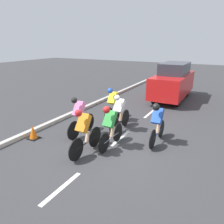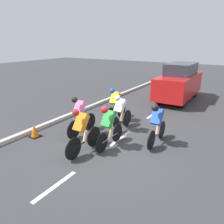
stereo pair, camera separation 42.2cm
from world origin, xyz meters
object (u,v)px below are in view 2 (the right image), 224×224
at_px(cyclist_blue, 157,123).
at_px(cyclist_white, 120,112).
at_px(cyclist_green, 109,125).
at_px(cyclist_pink, 80,115).
at_px(cyclist_yellow, 115,103).
at_px(support_car, 179,82).
at_px(cyclist_orange, 82,130).
at_px(traffic_cone, 34,131).

xyz_separation_m(cyclist_blue, cyclist_white, (1.62, -0.43, -0.03)).
xyz_separation_m(cyclist_green, cyclist_pink, (1.44, -0.33, 0.00)).
height_order(cyclist_yellow, cyclist_pink, cyclist_pink).
distance_m(cyclist_blue, cyclist_green, 1.60).
bearing_deg(cyclist_pink, support_car, -103.44).
relative_size(cyclist_pink, cyclist_orange, 0.96).
relative_size(cyclist_blue, cyclist_white, 0.97).
bearing_deg(cyclist_orange, support_car, -95.05).
height_order(cyclist_pink, cyclist_orange, cyclist_pink).
distance_m(cyclist_green, cyclist_white, 1.50).
height_order(cyclist_yellow, traffic_cone, cyclist_yellow).
bearing_deg(cyclist_white, cyclist_green, 104.89).
height_order(cyclist_blue, support_car, support_car).
relative_size(cyclist_blue, cyclist_pink, 1.01).
relative_size(cyclist_yellow, cyclist_white, 1.00).
relative_size(cyclist_white, support_car, 0.38).
height_order(cyclist_green, traffic_cone, cyclist_green).
height_order(cyclist_green, cyclist_pink, cyclist_pink).
relative_size(cyclist_blue, cyclist_green, 1.04).
relative_size(cyclist_pink, traffic_cone, 3.35).
xyz_separation_m(cyclist_blue, support_car, (1.01, -6.31, 0.28)).
bearing_deg(cyclist_white, cyclist_orange, 87.45).
bearing_deg(support_car, cyclist_orange, 84.95).
distance_m(cyclist_pink, support_car, 7.20).
height_order(cyclist_green, cyclist_yellow, cyclist_yellow).
bearing_deg(cyclist_pink, cyclist_blue, -165.68).
bearing_deg(traffic_cone, cyclist_pink, -142.26).
xyz_separation_m(cyclist_green, cyclist_yellow, (1.12, -2.31, 0.00)).
xyz_separation_m(cyclist_blue, cyclist_green, (1.24, 1.01, -0.01)).
height_order(cyclist_blue, cyclist_white, same).
bearing_deg(cyclist_yellow, cyclist_orange, 101.91).
height_order(cyclist_blue, cyclist_pink, cyclist_pink).
bearing_deg(cyclist_pink, cyclist_white, -133.37).
height_order(cyclist_white, traffic_cone, cyclist_white).
xyz_separation_m(cyclist_green, cyclist_white, (0.38, -1.45, -0.02)).
xyz_separation_m(cyclist_pink, cyclist_white, (-1.06, -1.12, -0.02)).
bearing_deg(cyclist_white, traffic_cone, 41.99).
height_order(cyclist_blue, cyclist_green, cyclist_blue).
height_order(cyclist_green, support_car, support_car).
relative_size(cyclist_yellow, cyclist_orange, 0.99).
relative_size(cyclist_yellow, cyclist_pink, 1.03).
bearing_deg(traffic_cone, cyclist_blue, -156.86).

